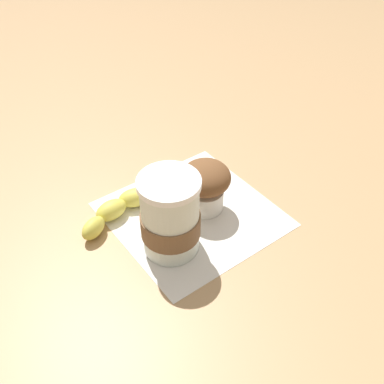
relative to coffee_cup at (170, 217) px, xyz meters
The scene contains 5 objects.
ground_plane 0.10m from the coffee_cup, 47.97° to the right, with size 3.00×3.00×0.00m, color tan.
paper_napkin 0.10m from the coffee_cup, 47.97° to the right, with size 0.26×0.26×0.00m, color white.
coffee_cup is the anchor object (origin of this frame).
muffin 0.11m from the coffee_cup, 55.58° to the right, with size 0.08×0.08×0.09m.
banana 0.12m from the coffee_cup, 22.64° to the left, with size 0.09×0.19×0.03m.
Camera 1 is at (-0.51, 0.23, 0.54)m, focal length 42.00 mm.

